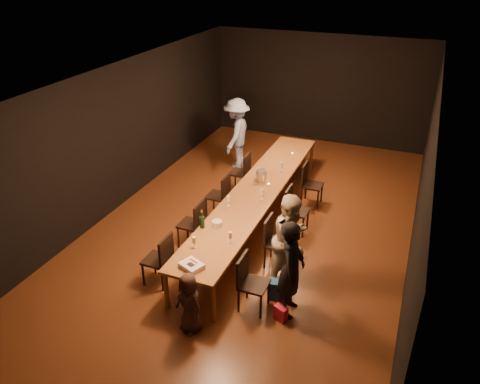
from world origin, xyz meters
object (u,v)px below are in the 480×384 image
at_px(man_blue, 237,134).
at_px(champagne_bottle, 202,219).
at_px(chair_right_2, 297,211).
at_px(woman_birthday, 291,269).
at_px(woman_tan, 291,240).
at_px(plate_stack, 217,224).
at_px(chair_left_1, 191,223).
at_px(chair_left_2, 218,195).
at_px(child, 189,303).
at_px(birthday_cake, 192,266).
at_px(chair_left_0, 157,259).
at_px(chair_right_3, 312,185).
at_px(chair_left_3, 239,172).
at_px(table, 256,192).
at_px(chair_right_0, 254,284).
at_px(ice_bucket, 261,175).
at_px(chair_right_1, 278,243).

distance_m(man_blue, champagne_bottle, 4.19).
distance_m(chair_right_2, woman_birthday, 2.34).
relative_size(chair_right_2, woman_tan, 0.57).
height_order(plate_stack, champagne_bottle, champagne_bottle).
distance_m(chair_left_1, chair_left_2, 1.20).
bearing_deg(child, birthday_cake, 133.59).
bearing_deg(chair_left_0, plate_stack, -37.54).
relative_size(chair_left_2, child, 0.95).
distance_m(chair_left_1, birthday_cake, 1.76).
bearing_deg(chair_right_3, chair_left_3, -90.00).
relative_size(table, plate_stack, 33.65).
relative_size(chair_right_2, woman_birthday, 0.58).
relative_size(chair_right_0, chair_left_1, 1.00).
relative_size(table, chair_right_2, 6.45).
height_order(chair_right_2, chair_left_2, same).
height_order(chair_right_3, chair_left_3, same).
bearing_deg(champagne_bottle, woman_tan, 3.54).
bearing_deg(table, man_blue, 120.44).
distance_m(chair_left_2, child, 3.33).
xyz_separation_m(chair_right_0, child, (-0.70, -0.77, 0.02)).
relative_size(chair_right_0, chair_left_3, 1.00).
relative_size(chair_right_3, man_blue, 0.52).
bearing_deg(chair_right_2, ice_bucket, -115.61).
bearing_deg(chair_right_0, child, -42.24).
xyz_separation_m(chair_right_3, ice_bucket, (-0.90, -0.77, 0.40)).
bearing_deg(chair_right_1, man_blue, -147.88).
relative_size(chair_right_1, ice_bucket, 3.92).
height_order(woman_tan, champagne_bottle, woman_tan).
bearing_deg(chair_left_2, ice_bucket, -61.42).
bearing_deg(chair_right_3, table, -35.31).
relative_size(champagne_bottle, ice_bucket, 1.46).
bearing_deg(table, child, -87.31).
distance_m(chair_right_1, chair_left_2, 2.08).
relative_size(birthday_cake, champagne_bottle, 1.17).
relative_size(table, chair_right_3, 6.45).
relative_size(chair_right_2, man_blue, 0.52).
bearing_deg(child, chair_right_0, 69.79).
relative_size(table, child, 6.15).
bearing_deg(chair_left_2, woman_birthday, -135.32).
bearing_deg(chair_left_3, chair_right_1, -144.69).
relative_size(man_blue, champagne_bottle, 5.12).
bearing_deg(chair_left_0, chair_left_2, 0.00).
bearing_deg(chair_left_2, chair_left_0, -180.00).
height_order(child, ice_bucket, ice_bucket).
xyz_separation_m(table, woman_tan, (1.17, -1.56, 0.11)).
bearing_deg(chair_right_0, man_blue, -154.77).
height_order(chair_left_0, man_blue, man_blue).
distance_m(chair_left_0, chair_left_1, 1.20).
relative_size(chair_left_0, child, 0.95).
bearing_deg(birthday_cake, child, -45.69).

